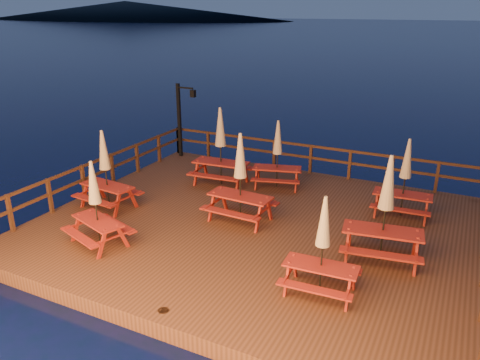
{
  "coord_description": "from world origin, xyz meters",
  "views": [
    {
      "loc": [
        5.0,
        -11.13,
        6.26
      ],
      "look_at": [
        -0.82,
        0.6,
        1.4
      ],
      "focal_mm": 35.0,
      "sensor_mm": 36.0,
      "label": 1
    }
  ],
  "objects": [
    {
      "name": "picnic_table_3",
      "position": [
        -2.44,
        2.37,
        1.81
      ],
      "size": [
        2.01,
        1.7,
        2.72
      ],
      "rotation": [
        0.0,
        0.0,
        0.08
      ],
      "color": "maroon",
      "rests_on": "deck"
    },
    {
      "name": "deck",
      "position": [
        0.0,
        0.0,
        0.2
      ],
      "size": [
        12.0,
        10.0,
        0.4
      ],
      "primitive_type": "cube",
      "color": "#472717",
      "rests_on": "ground"
    },
    {
      "name": "railing",
      "position": [
        0.0,
        1.78,
        1.16
      ],
      "size": [
        11.8,
        9.75,
        1.1
      ],
      "color": "#3B2212",
      "rests_on": "deck"
    },
    {
      "name": "picnic_table_5",
      "position": [
        -3.17,
        -2.96,
        1.59
      ],
      "size": [
        1.93,
        1.75,
        2.29
      ],
      "rotation": [
        0.0,
        0.0,
        -0.32
      ],
      "color": "maroon",
      "rests_on": "deck"
    },
    {
      "name": "ground",
      "position": [
        0.0,
        0.0,
        0.0
      ],
      "size": [
        500.0,
        500.0,
        0.0
      ],
      "primitive_type": "plane",
      "color": "black",
      "rests_on": "ground"
    },
    {
      "name": "headland_left",
      "position": [
        -160.0,
        190.0,
        4.5
      ],
      "size": [
        180.0,
        84.0,
        9.0
      ],
      "primitive_type": "ellipsoid",
      "color": "black",
      "rests_on": "ground"
    },
    {
      "name": "lamp_post",
      "position": [
        -5.39,
        4.55,
        2.2
      ],
      "size": [
        0.85,
        0.18,
        3.0
      ],
      "color": "black",
      "rests_on": "deck"
    },
    {
      "name": "picnic_table_6",
      "position": [
        3.64,
        2.39,
        1.63
      ],
      "size": [
        1.73,
        1.45,
        2.37
      ],
      "rotation": [
        0.0,
        0.0,
        0.05
      ],
      "color": "maroon",
      "rests_on": "deck"
    },
    {
      "name": "picnic_table_7",
      "position": [
        2.68,
        -2.55,
        1.58
      ],
      "size": [
        1.66,
        1.39,
        2.27
      ],
      "rotation": [
        0.0,
        0.0,
        0.06
      ],
      "color": "maroon",
      "rests_on": "deck"
    },
    {
      "name": "picnic_table_1",
      "position": [
        -4.59,
        -0.97,
        1.68
      ],
      "size": [
        1.86,
        1.58,
        2.46
      ],
      "rotation": [
        0.0,
        0.0,
        -0.1
      ],
      "color": "maroon",
      "rests_on": "deck"
    },
    {
      "name": "picnic_table_2",
      "position": [
        -0.59,
        2.99,
        1.61
      ],
      "size": [
        1.94,
        1.74,
        2.33
      ],
      "rotation": [
        0.0,
        0.0,
        0.28
      ],
      "color": "maroon",
      "rests_on": "deck"
    },
    {
      "name": "picnic_table_4",
      "position": [
        -0.51,
        -0.01,
        1.76
      ],
      "size": [
        1.9,
        1.59,
        2.62
      ],
      "rotation": [
        0.0,
        0.0,
        -0.05
      ],
      "color": "maroon",
      "rests_on": "deck"
    },
    {
      "name": "picnic_table_0",
      "position": [
        3.59,
        -0.52,
        1.8
      ],
      "size": [
        2.1,
        1.82,
        2.7
      ],
      "rotation": [
        0.0,
        0.0,
        0.15
      ],
      "color": "maroon",
      "rests_on": "deck"
    },
    {
      "name": "deck_piles",
      "position": [
        0.0,
        0.0,
        -0.3
      ],
      "size": [
        11.44,
        9.44,
        1.4
      ],
      "color": "#3B2212",
      "rests_on": "ground"
    }
  ]
}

